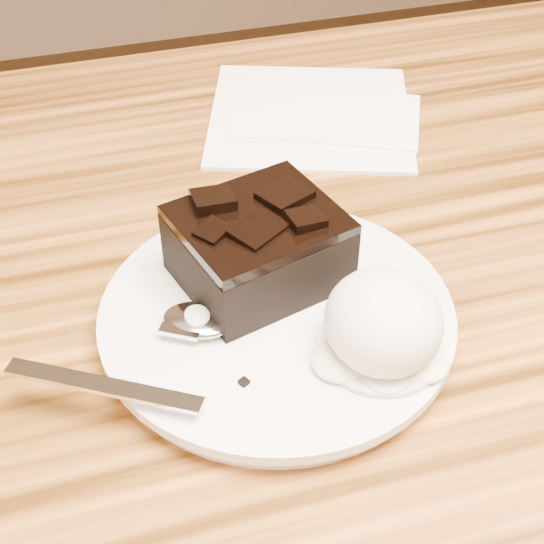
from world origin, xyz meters
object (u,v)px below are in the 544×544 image
object	(u,v)px
plate	(277,320)
napkin	(310,114)
brownie	(258,251)
spoon	(198,322)
ice_cream_scoop	(383,322)

from	to	relation	value
plate	napkin	bearing A→B (deg)	66.81
plate	napkin	distance (m)	0.26
brownie	spoon	xyz separation A→B (m)	(-0.05, -0.03, -0.02)
spoon	napkin	distance (m)	0.28
brownie	napkin	bearing A→B (deg)	63.16
spoon	ice_cream_scoop	bearing A→B (deg)	-85.15
plate	ice_cream_scoop	distance (m)	0.08
plate	brownie	world-z (taller)	brownie
spoon	napkin	xyz separation A→B (m)	(0.15, 0.24, -0.02)
ice_cream_scoop	napkin	size ratio (longest dim) A/B	0.42
brownie	ice_cream_scoop	xyz separation A→B (m)	(0.05, -0.08, 0.00)
ice_cream_scoop	plate	bearing A→B (deg)	133.67
brownie	spoon	bearing A→B (deg)	-144.77
plate	ice_cream_scoop	bearing A→B (deg)	-46.33
ice_cream_scoop	napkin	bearing A→B (deg)	79.23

